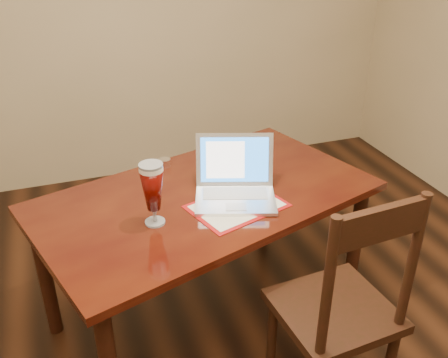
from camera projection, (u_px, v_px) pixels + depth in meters
name	position (u px, v px, depth m)	size (l,w,h in m)	color
dining_table	(206.00, 209.00, 2.36)	(1.74, 1.30, 1.01)	#471709
dining_chair	(340.00, 310.00, 1.98)	(0.48, 0.46, 1.06)	black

